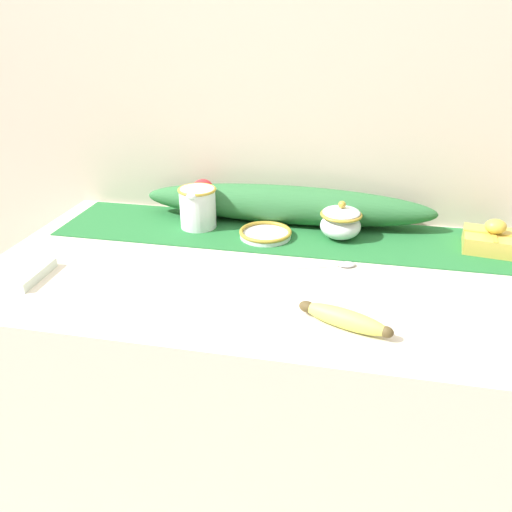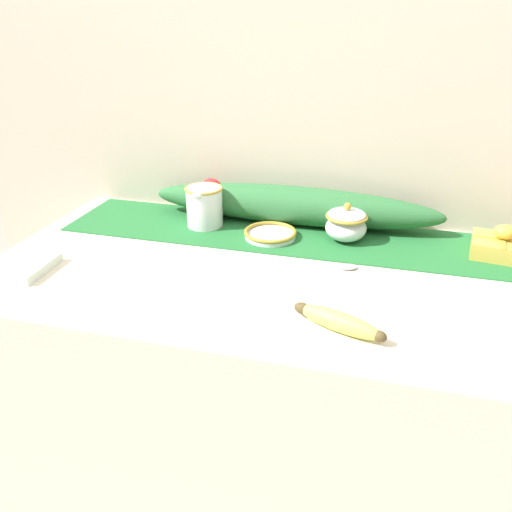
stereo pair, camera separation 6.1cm
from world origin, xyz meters
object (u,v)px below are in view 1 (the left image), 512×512
at_px(sugar_bowl, 341,222).
at_px(spoon, 344,265).
at_px(cream_pitcher, 198,206).
at_px(napkin_stack, 14,273).
at_px(gift_box, 493,240).
at_px(small_dish, 265,233).
at_px(banana, 344,319).

height_order(sugar_bowl, spoon, sugar_bowl).
relative_size(cream_pitcher, napkin_stack, 0.93).
bearing_deg(gift_box, small_dish, -176.22).
distance_m(sugar_bowl, spoon, 0.17).
xyz_separation_m(cream_pitcher, gift_box, (0.78, 0.00, -0.03)).
xyz_separation_m(spoon, gift_box, (0.36, 0.17, 0.02)).
xyz_separation_m(cream_pitcher, spoon, (0.41, -0.17, -0.06)).
xyz_separation_m(small_dish, napkin_stack, (-0.52, -0.33, -0.00)).
bearing_deg(napkin_stack, cream_pitcher, 48.72).
height_order(cream_pitcher, gift_box, cream_pitcher).
bearing_deg(banana, small_dish, 120.13).
bearing_deg(sugar_bowl, banana, -85.91).
relative_size(banana, napkin_stack, 1.39).
relative_size(cream_pitcher, small_dish, 0.89).
xyz_separation_m(cream_pitcher, sugar_bowl, (0.39, -0.00, -0.02)).
height_order(banana, spoon, banana).
xyz_separation_m(sugar_bowl, spoon, (0.02, -0.16, -0.04)).
height_order(cream_pitcher, banana, cream_pitcher).
bearing_deg(gift_box, cream_pitcher, -179.83).
distance_m(small_dish, napkin_stack, 0.62).
bearing_deg(small_dish, napkin_stack, -147.44).
bearing_deg(sugar_bowl, cream_pitcher, 179.79).
bearing_deg(small_dish, banana, -59.87).
bearing_deg(banana, napkin_stack, 175.72).
height_order(small_dish, spoon, small_dish).
bearing_deg(napkin_stack, spoon, 15.52).
xyz_separation_m(banana, gift_box, (0.35, 0.43, 0.01)).
relative_size(sugar_bowl, napkin_stack, 0.81).
relative_size(banana, gift_box, 1.22).
height_order(cream_pitcher, small_dish, cream_pitcher).
relative_size(cream_pitcher, gift_box, 0.81).
distance_m(cream_pitcher, napkin_stack, 0.49).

